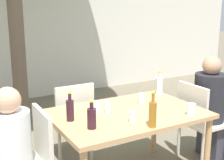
% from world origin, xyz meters
% --- Properties ---
extents(cafe_building_wall, '(10.00, 0.08, 2.80)m').
position_xyz_m(cafe_building_wall, '(0.00, 3.44, 1.40)').
color(cafe_building_wall, silver).
rests_on(cafe_building_wall, ground_plane).
extents(dining_table_front, '(1.43, 0.97, 0.76)m').
position_xyz_m(dining_table_front, '(0.00, 0.00, 0.68)').
color(dining_table_front, tan).
rests_on(dining_table_front, ground_plane).
extents(patio_chair_0, '(0.44, 0.44, 0.92)m').
position_xyz_m(patio_chair_0, '(-0.95, 0.00, 0.53)').
color(patio_chair_0, beige).
rests_on(patio_chair_0, ground_plane).
extents(patio_chair_1, '(0.44, 0.44, 0.92)m').
position_xyz_m(patio_chair_1, '(0.95, 0.00, 0.53)').
color(patio_chair_1, beige).
rests_on(patio_chair_1, ground_plane).
extents(patio_chair_2, '(0.44, 0.44, 0.92)m').
position_xyz_m(patio_chair_2, '(-0.29, 0.72, 0.53)').
color(patio_chair_2, beige).
rests_on(patio_chair_2, ground_plane).
extents(person_seated_1, '(0.58, 0.35, 1.21)m').
position_xyz_m(person_seated_1, '(1.18, -0.00, 0.54)').
color(person_seated_1, '#383842').
rests_on(person_seated_1, ground_plane).
extents(amber_bottle_0, '(0.07, 0.07, 0.31)m').
position_xyz_m(amber_bottle_0, '(-0.02, -0.42, 0.88)').
color(amber_bottle_0, '#9E661E').
rests_on(amber_bottle_0, dining_table_front).
extents(wine_bottle_1, '(0.07, 0.07, 0.26)m').
position_xyz_m(wine_bottle_1, '(-0.56, 0.06, 0.86)').
color(wine_bottle_1, '#331923').
rests_on(wine_bottle_1, dining_table_front).
extents(water_bottle_2, '(0.08, 0.08, 0.27)m').
position_xyz_m(water_bottle_2, '(0.64, 0.33, 0.87)').
color(water_bottle_2, silver).
rests_on(water_bottle_2, dining_table_front).
extents(wine_bottle_3, '(0.08, 0.08, 0.24)m').
position_xyz_m(wine_bottle_3, '(-0.47, -0.20, 0.86)').
color(wine_bottle_3, '#331923').
rests_on(wine_bottle_3, dining_table_front).
extents(drinking_glass_0, '(0.07, 0.07, 0.09)m').
position_xyz_m(drinking_glass_0, '(-0.10, -0.24, 0.81)').
color(drinking_glass_0, silver).
rests_on(drinking_glass_0, dining_table_front).
extents(drinking_glass_1, '(0.06, 0.06, 0.12)m').
position_xyz_m(drinking_glass_1, '(-0.18, 0.06, 0.82)').
color(drinking_glass_1, silver).
rests_on(drinking_glass_1, dining_table_front).
extents(drinking_glass_2, '(0.08, 0.08, 0.11)m').
position_xyz_m(drinking_glass_2, '(0.46, -0.37, 0.82)').
color(drinking_glass_2, white).
rests_on(drinking_glass_2, dining_table_front).
extents(drinking_glass_3, '(0.08, 0.08, 0.11)m').
position_xyz_m(drinking_glass_3, '(-0.26, 0.13, 0.82)').
color(drinking_glass_3, white).
rests_on(drinking_glass_3, dining_table_front).
extents(drinking_glass_4, '(0.06, 0.06, 0.11)m').
position_xyz_m(drinking_glass_4, '(0.25, 0.14, 0.82)').
color(drinking_glass_4, silver).
rests_on(drinking_glass_4, dining_table_front).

